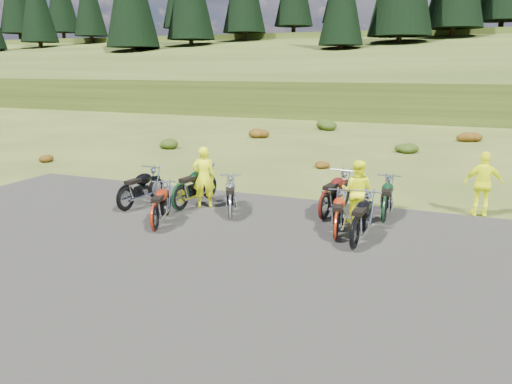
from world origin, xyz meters
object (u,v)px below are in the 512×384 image
at_px(motorcycle_0, 126,212).
at_px(motorcycle_3, 230,220).
at_px(motorcycle_7, 383,224).
at_px(person_middle, 204,178).

relative_size(motorcycle_0, motorcycle_3, 1.09).
bearing_deg(motorcycle_0, motorcycle_3, -78.35).
distance_m(motorcycle_3, motorcycle_7, 4.18).
xyz_separation_m(motorcycle_7, person_middle, (-5.22, -0.43, 0.92)).
xyz_separation_m(motorcycle_0, motorcycle_3, (3.18, 0.40, 0.00)).
xyz_separation_m(motorcycle_3, person_middle, (-1.24, 0.82, 0.92)).
relative_size(motorcycle_3, person_middle, 1.09).
height_order(motorcycle_3, motorcycle_7, motorcycle_7).
bearing_deg(person_middle, motorcycle_7, 158.30).
height_order(motorcycle_7, person_middle, person_middle).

